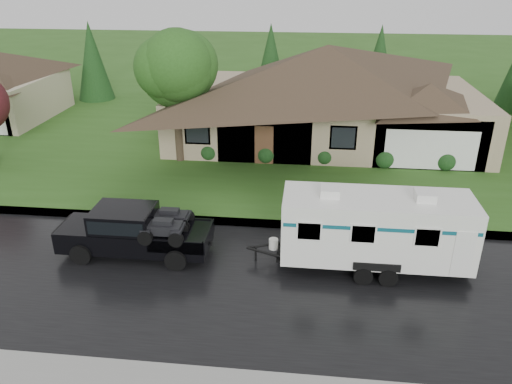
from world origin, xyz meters
TOP-DOWN VIEW (x-y plane):
  - ground at (0.00, 0.00)m, footprint 140.00×140.00m
  - road at (0.00, -2.00)m, footprint 140.00×8.00m
  - curb at (0.00, 2.25)m, footprint 140.00×0.50m
  - lawn at (0.00, 15.00)m, footprint 140.00×26.00m
  - house_main at (2.29, 13.84)m, footprint 19.44×10.80m
  - tree_left_green at (-5.87, 9.06)m, footprint 4.22×4.22m
  - shrub_row at (2.00, 9.30)m, footprint 13.60×1.00m
  - pickup_truck at (-5.22, -0.52)m, footprint 5.54×2.10m
  - travel_trailer at (3.58, -0.52)m, footprint 6.83×2.40m

SIDE VIEW (x-z plane):
  - ground at x=0.00m, z-range 0.00..0.00m
  - road at x=0.00m, z-range 0.00..0.01m
  - curb at x=0.00m, z-range 0.00..0.15m
  - lawn at x=0.00m, z-range 0.00..0.15m
  - shrub_row at x=2.00m, z-range 0.15..1.15m
  - pickup_truck at x=-5.22m, z-range 0.07..1.91m
  - travel_trailer at x=3.58m, z-range 0.09..3.16m
  - house_main at x=2.29m, z-range 0.14..7.04m
  - tree_left_green at x=-5.87m, z-range 1.51..8.49m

